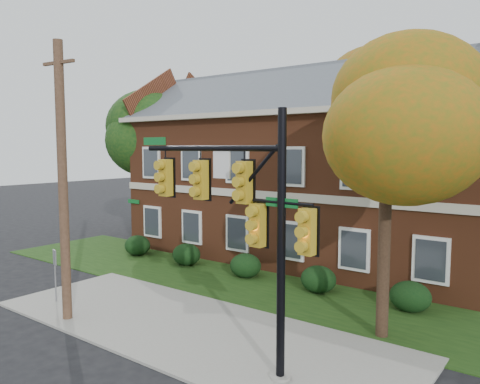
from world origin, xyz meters
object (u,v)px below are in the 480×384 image
Objects in this scene: hedge_far_left at (137,245)px; hedge_center at (246,266)px; hedge_left at (186,255)px; tree_left_rear at (158,130)px; hedge_far_right at (410,297)px; utility_pole at (63,182)px; tree_near_right at (394,109)px; apartment_building at (306,160)px; sign_post at (55,267)px; hedge_right at (318,279)px; tree_far_rear at (388,95)px; traffic_signal at (243,211)px.

hedge_far_left is 1.00× the size of hedge_center.
tree_left_rear is at bearing 146.41° from hedge_left.
hedge_center is 0.16× the size of tree_left_rear.
hedge_far_right is 12.15m from utility_pole.
hedge_left is 0.16× the size of tree_near_right.
hedge_far_right is (7.00, -5.25, -4.46)m from apartment_building.
hedge_center is at bearing -90.00° from apartment_building.
apartment_building is at bearing 88.50° from sign_post.
apartment_building reaches higher than utility_pole.
hedge_far_right is 0.16× the size of tree_left_rear.
tree_left_rear is at bearing 162.63° from hedge_right.
apartment_building is at bearing 36.89° from hedge_far_left.
tree_left_rear is 13.72m from sign_post.
hedge_center is 12.23m from tree_left_rear.
tree_left_rear is at bearing -141.03° from tree_far_rear.
apartment_building is 2.89× the size of traffic_signal.
tree_left_rear is at bearing 134.24° from sign_post.
hedge_far_right is 0.22× the size of traffic_signal.
tree_far_rear is (8.34, 13.09, 8.32)m from hedge_far_left.
apartment_building is 13.43× the size of hedge_center.
apartment_building is at bearing 114.45° from traffic_signal.
traffic_signal reaches higher than hedge_far_left.
hedge_left is (3.50, 0.00, 0.00)m from hedge_far_left.
tree_near_right is 0.74× the size of tree_far_rear.
traffic_signal is (-2.17, -6.71, 3.52)m from hedge_far_right.
utility_pole is at bearing -55.31° from tree_left_rear.
hedge_center is at bearing 128.22° from traffic_signal.
tree_near_right is at bearing -21.42° from hedge_center.
sign_post reaches higher than hedge_left.
hedge_far_left is at bearing 119.23° from utility_pole.
hedge_far_right is 0.16× the size of utility_pole.
hedge_center is at bearing -95.85° from tree_far_rear.
tree_left_rear is at bearing 123.42° from hedge_far_left.
traffic_signal is at bearing -121.69° from tree_near_right.
tree_near_right is at bearing 21.85° from utility_pole.
hedge_left is 0.12× the size of tree_far_rear.
apartment_building is 7.73m from hedge_right.
traffic_signal is at bearing -107.91° from hedge_far_right.
hedge_far_right is 0.12× the size of tree_far_rear.
hedge_center and hedge_far_right have the same top height.
hedge_far_left is 0.22× the size of traffic_signal.
tree_left_rear is (-2.73, 4.14, 6.16)m from hedge_far_left.
hedge_far_right is 6.77m from tree_near_right.
hedge_center is 7.70m from sign_post.
tree_far_rear is (1.34, 7.84, 3.86)m from apartment_building.
tree_far_rear is 1.29× the size of utility_pole.
sign_post is (-10.47, -6.83, 0.81)m from hedge_far_right.
tree_left_rear reaches higher than hedge_left.
tree_far_rear is 20.67m from traffic_signal.
tree_far_rear is at bearing 102.45° from traffic_signal.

